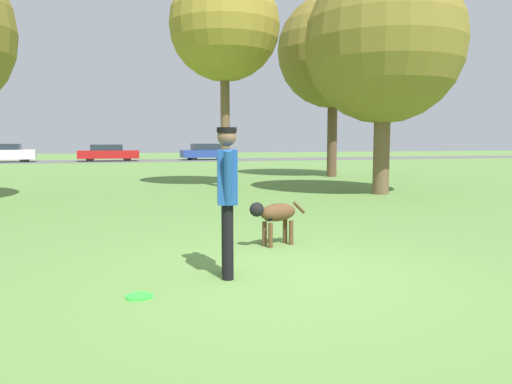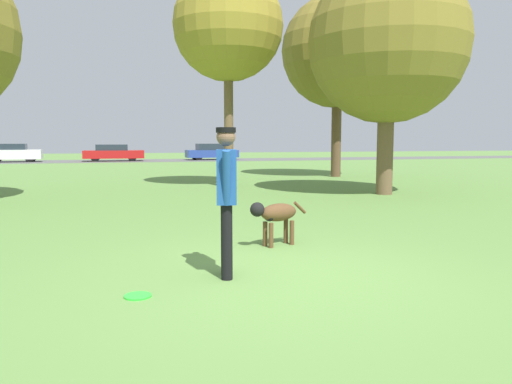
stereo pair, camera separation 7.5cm
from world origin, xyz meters
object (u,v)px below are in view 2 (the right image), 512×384
Objects in this scene: tree_mid_center at (228,26)px; tree_near_right at (388,44)px; parked_car_white at (13,153)px; parked_car_blue at (211,152)px; dog at (275,214)px; tree_far_right at (338,52)px; frisbee at (138,296)px; person at (226,188)px; parked_car_red at (113,153)px.

tree_near_right is at bearing -41.54° from tree_mid_center.
parked_car_white reaches higher than parked_car_blue.
parked_car_white is (-9.47, 33.10, 0.19)m from dog.
tree_mid_center is 1.70× the size of parked_car_blue.
tree_far_right reaches higher than dog.
tree_mid_center is (3.54, 11.46, 5.32)m from frisbee.
tree_near_right is at bearing -29.18° from person.
tree_near_right is 5.31m from tree_mid_center.
person is 1.54m from frisbee.
person reaches higher than dog.
tree_far_right reaches higher than parked_car_red.
tree_near_right is (7.44, 8.00, 4.33)m from frisbee.
parked_car_white is (-14.81, 27.07, -3.67)m from tree_near_right.
dog is at bearing -131.50° from tree_near_right.
parked_car_blue is at bearing 94.65° from tree_far_right.
tree_far_right reaches higher than parked_car_white.
person is 0.26× the size of tree_near_right.
tree_near_right is at bearing 47.06° from frisbee.
parked_car_red is at bearing 115.43° from tree_far_right.
parked_car_white is (-16.52, 20.03, -4.69)m from tree_far_right.
dog is at bearing 43.02° from frisbee.
parked_car_blue is (3.95, 24.03, -4.68)m from tree_mid_center.
tree_near_right is 27.73m from parked_car_blue.
parked_car_red is at bearing 99.25° from tree_mid_center.
parked_car_blue reaches higher than frisbee.
parked_car_blue is at bearing 78.08° from frisbee.
parked_car_red is at bearing -3.83° from parked_car_white.
person is 0.24× the size of tree_mid_center.
tree_far_right is (8.12, 14.54, 4.33)m from person.
person is at bearing 25.86° from frisbee.
tree_near_right is at bearing -73.66° from parked_car_red.
tree_mid_center is at bearing -101.29° from parked_car_blue.
tree_mid_center is 1.59× the size of parked_car_red.
parked_car_white is at bearing 101.86° from frisbee.
dog is 33.95m from parked_car_blue.
tree_near_right reaches higher than parked_car_white.
tree_mid_center is 26.42m from parked_car_white.
person reaches higher than parked_car_blue.
tree_far_right is 22.45m from parked_car_red.
dog is 0.14× the size of tree_mid_center.
tree_far_right is (7.05, 13.08, 4.89)m from dog.
tree_mid_center is 24.17m from parked_car_red.
tree_near_right reaches higher than dog.
parked_car_blue is at bearing -0.55° from parked_car_white.
dog is 0.26× the size of parked_car_white.
parked_car_blue is (-1.66, 20.44, -4.72)m from tree_far_right.
frisbee is 35.84m from parked_car_white.
dog is at bearing -85.55° from parked_car_red.
parked_car_blue reaches higher than parked_car_red.
frisbee is 0.04× the size of tree_near_right.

